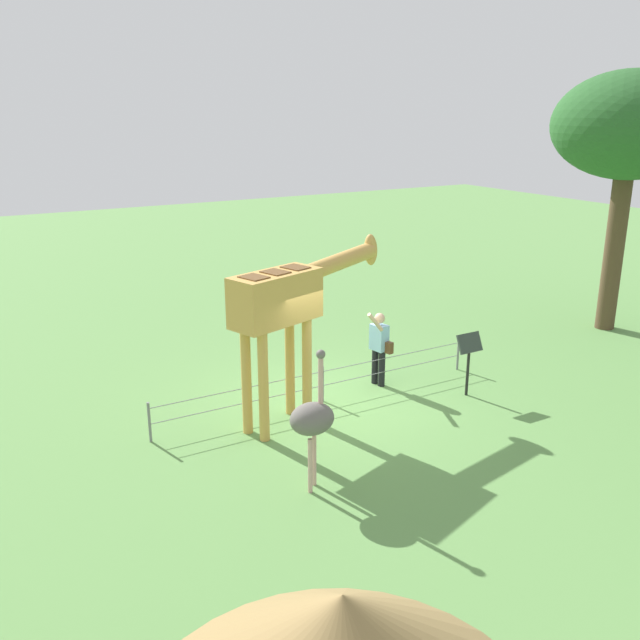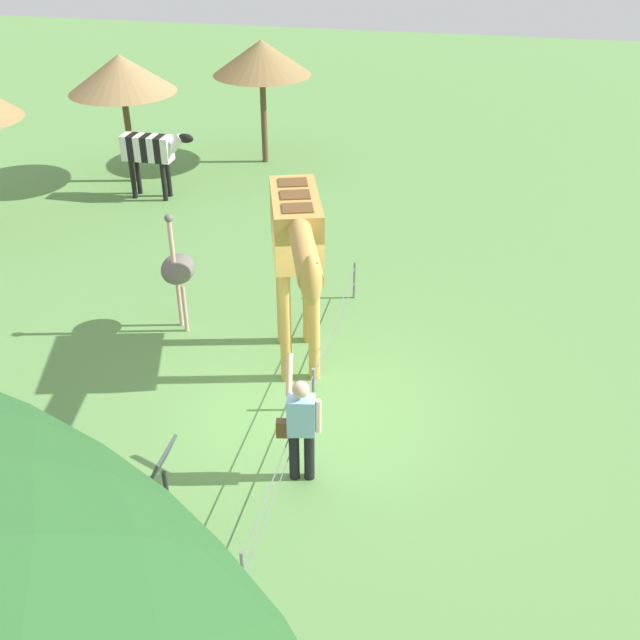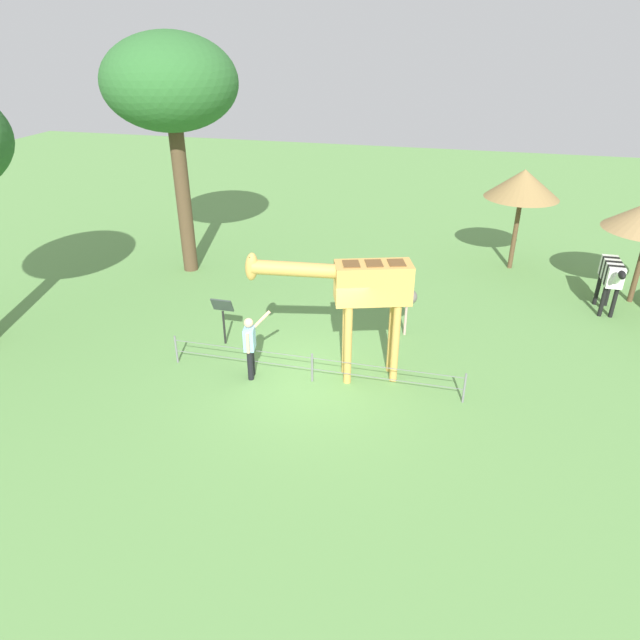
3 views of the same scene
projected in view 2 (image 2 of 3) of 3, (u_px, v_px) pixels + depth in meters
ground_plane at (303, 408)px, 11.38m from camera, size 60.00×60.00×0.00m
giraffe at (297, 242)px, 11.06m from camera, size 3.65×1.59×3.24m
visitor at (300, 424)px, 9.63m from camera, size 0.64×0.57×1.71m
zebra at (150, 152)px, 17.95m from camera, size 0.44×1.80×1.66m
ostrich at (178, 269)px, 12.72m from camera, size 0.70×0.56×2.25m
shade_hut_near at (261, 58)px, 19.33m from camera, size 2.57×2.57×3.23m
shade_hut_far at (121, 74)px, 18.10m from camera, size 2.62×2.62×3.18m
info_sign at (164, 472)px, 8.81m from camera, size 0.56×0.21×1.32m
wire_fence at (313, 388)px, 11.14m from camera, size 7.05×0.05×0.75m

